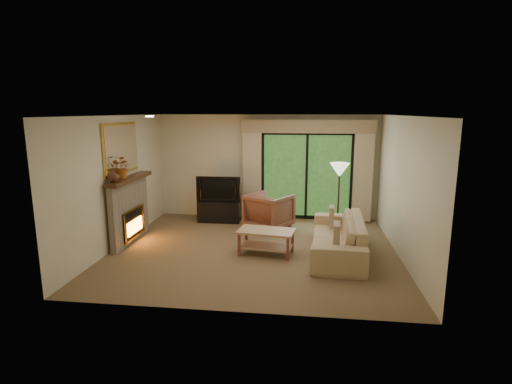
# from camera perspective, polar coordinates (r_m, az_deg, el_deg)

# --- Properties ---
(floor) EXTENTS (5.50, 5.50, 0.00)m
(floor) POSITION_cam_1_polar(r_m,az_deg,el_deg) (7.95, -0.27, -8.22)
(floor) COLOR brown
(floor) RESTS_ON ground
(ceiling) EXTENTS (5.50, 5.50, 0.00)m
(ceiling) POSITION_cam_1_polar(r_m,az_deg,el_deg) (7.49, -0.29, 10.86)
(ceiling) COLOR white
(ceiling) RESTS_ON ground
(wall_back) EXTENTS (5.00, 0.00, 5.00)m
(wall_back) POSITION_cam_1_polar(r_m,az_deg,el_deg) (10.07, 1.55, 3.60)
(wall_back) COLOR beige
(wall_back) RESTS_ON ground
(wall_front) EXTENTS (5.00, 0.00, 5.00)m
(wall_front) POSITION_cam_1_polar(r_m,az_deg,el_deg) (5.20, -3.81, -3.96)
(wall_front) COLOR beige
(wall_front) RESTS_ON ground
(wall_left) EXTENTS (0.00, 5.00, 5.00)m
(wall_left) POSITION_cam_1_polar(r_m,az_deg,el_deg) (8.41, -19.20, 1.39)
(wall_left) COLOR beige
(wall_left) RESTS_ON ground
(wall_right) EXTENTS (0.00, 5.00, 5.00)m
(wall_right) POSITION_cam_1_polar(r_m,az_deg,el_deg) (7.76, 20.30, 0.51)
(wall_right) COLOR beige
(wall_right) RESTS_ON ground
(fireplace) EXTENTS (0.24, 1.70, 1.37)m
(fireplace) POSITION_cam_1_polar(r_m,az_deg,el_deg) (8.66, -17.64, -2.39)
(fireplace) COLOR gray
(fireplace) RESTS_ON floor
(mirror) EXTENTS (0.07, 1.45, 1.02)m
(mirror) POSITION_cam_1_polar(r_m,az_deg,el_deg) (8.49, -18.68, 5.95)
(mirror) COLOR gold
(mirror) RESTS_ON wall_left
(sliding_door) EXTENTS (2.26, 0.10, 2.16)m
(sliding_door) POSITION_cam_1_polar(r_m,az_deg,el_deg) (10.00, 7.23, 2.30)
(sliding_door) COLOR black
(sliding_door) RESTS_ON floor
(curtain_left) EXTENTS (0.45, 0.18, 2.35)m
(curtain_left) POSITION_cam_1_polar(r_m,az_deg,el_deg) (9.96, -0.55, 2.94)
(curtain_left) COLOR #C6AE8F
(curtain_left) RESTS_ON floor
(curtain_right) EXTENTS (0.45, 0.18, 2.35)m
(curtain_right) POSITION_cam_1_polar(r_m,az_deg,el_deg) (9.97, 15.03, 2.55)
(curtain_right) COLOR #C6AE8F
(curtain_right) RESTS_ON floor
(cornice) EXTENTS (3.20, 0.24, 0.32)m
(cornice) POSITION_cam_1_polar(r_m,az_deg,el_deg) (9.79, 7.41, 9.28)
(cornice) COLOR tan
(cornice) RESTS_ON wall_back
(media_console) EXTENTS (1.04, 0.48, 0.52)m
(media_console) POSITION_cam_1_polar(r_m,az_deg,el_deg) (9.90, -5.22, -2.73)
(media_console) COLOR black
(media_console) RESTS_ON floor
(tv) EXTENTS (1.08, 0.16, 0.62)m
(tv) POSITION_cam_1_polar(r_m,az_deg,el_deg) (9.78, -5.28, 0.51)
(tv) COLOR black
(tv) RESTS_ON media_console
(armchair) EXTENTS (1.24, 1.24, 0.84)m
(armchair) POSITION_cam_1_polar(r_m,az_deg,el_deg) (9.20, 1.88, -2.77)
(armchair) COLOR brown
(armchair) RESTS_ON floor
(sofa) EXTENTS (1.07, 2.47, 0.71)m
(sofa) POSITION_cam_1_polar(r_m,az_deg,el_deg) (7.78, 11.59, -6.17)
(sofa) COLOR tan
(sofa) RESTS_ON floor
(pillow_near) EXTENTS (0.13, 0.41, 0.41)m
(pillow_near) POSITION_cam_1_polar(r_m,az_deg,el_deg) (7.04, 11.43, -6.00)
(pillow_near) COLOR brown
(pillow_near) RESTS_ON sofa
(pillow_far) EXTENTS (0.11, 0.36, 0.36)m
(pillow_far) POSITION_cam_1_polar(r_m,az_deg,el_deg) (8.38, 10.74, -3.21)
(pillow_far) COLOR brown
(pillow_far) RESTS_ON sofa
(coffee_table) EXTENTS (1.12, 0.72, 0.47)m
(coffee_table) POSITION_cam_1_polar(r_m,az_deg,el_deg) (7.65, 1.46, -7.15)
(coffee_table) COLOR tan
(coffee_table) RESTS_ON floor
(floor_lamp) EXTENTS (0.55, 0.55, 1.58)m
(floor_lamp) POSITION_cam_1_polar(r_m,az_deg,el_deg) (8.99, 11.69, -0.91)
(floor_lamp) COLOR #F8F3CD
(floor_lamp) RESTS_ON floor
(vase) EXTENTS (0.30, 0.30, 0.25)m
(vase) POSITION_cam_1_polar(r_m,az_deg,el_deg) (7.94, -19.73, 2.21)
(vase) COLOR #422616
(vase) RESTS_ON fireplace
(branches) EXTENTS (0.49, 0.45, 0.46)m
(branches) POSITION_cam_1_polar(r_m,az_deg,el_deg) (8.25, -18.65, 3.36)
(branches) COLOR #954C16
(branches) RESTS_ON fireplace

